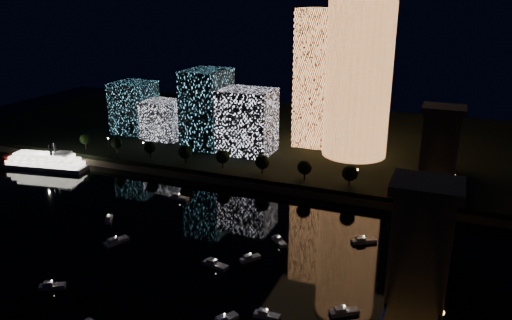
{
  "coord_description": "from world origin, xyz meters",
  "views": [
    {
      "loc": [
        67.86,
        -111.33,
        82.74
      ],
      "look_at": [
        0.31,
        55.0,
        22.87
      ],
      "focal_mm": 35.0,
      "sensor_mm": 36.0,
      "label": 1
    }
  ],
  "objects_px": {
    "truss_bridge": "(420,277)",
    "tower_cylindrical": "(359,71)",
    "tower_rectangular": "(319,78)",
    "riverboat": "(42,162)"
  },
  "relations": [
    {
      "from": "truss_bridge",
      "to": "riverboat",
      "type": "relative_size",
      "value": 5.71
    },
    {
      "from": "tower_cylindrical",
      "to": "tower_rectangular",
      "type": "xyz_separation_m",
      "value": [
        -22.55,
        11.61,
        -6.7
      ]
    },
    {
      "from": "truss_bridge",
      "to": "tower_rectangular",
      "type": "bearing_deg",
      "value": 114.8
    },
    {
      "from": "tower_rectangular",
      "to": "riverboat",
      "type": "bearing_deg",
      "value": -146.97
    },
    {
      "from": "tower_cylindrical",
      "to": "tower_rectangular",
      "type": "bearing_deg",
      "value": 152.75
    },
    {
      "from": "tower_cylindrical",
      "to": "tower_rectangular",
      "type": "height_order",
      "value": "tower_cylindrical"
    },
    {
      "from": "tower_rectangular",
      "to": "truss_bridge",
      "type": "distance_m",
      "value": 156.29
    },
    {
      "from": "truss_bridge",
      "to": "riverboat",
      "type": "xyz_separation_m",
      "value": [
        -184.42,
        62.34,
        -12.71
      ]
    },
    {
      "from": "truss_bridge",
      "to": "tower_cylindrical",
      "type": "bearing_deg",
      "value": 108.18
    },
    {
      "from": "tower_cylindrical",
      "to": "riverboat",
      "type": "xyz_separation_m",
      "value": [
        -142.2,
        -66.18,
        -43.75
      ]
    }
  ]
}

